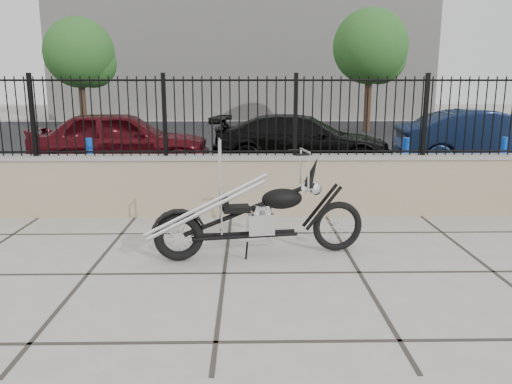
{
  "coord_description": "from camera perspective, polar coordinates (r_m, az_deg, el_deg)",
  "views": [
    {
      "loc": [
        0.26,
        -5.19,
        2.06
      ],
      "look_at": [
        0.37,
        0.87,
        0.73
      ],
      "focal_mm": 35.0,
      "sensor_mm": 36.0,
      "label": 1
    }
  ],
  "objects": [
    {
      "name": "iron_fence",
      "position": [
        7.71,
        -2.97,
        8.63
      ],
      "size": [
        14.0,
        0.08,
        1.2
      ],
      "primitive_type": "cube",
      "color": "black",
      "rests_on": "retaining_wall"
    },
    {
      "name": "bollard_b",
      "position": [
        10.16,
        16.64,
        3.08
      ],
      "size": [
        0.16,
        0.16,
        1.03
      ],
      "primitive_type": "cylinder",
      "rotation": [
        0.0,
        0.0,
        -0.4
      ],
      "color": "#0C63B7",
      "rests_on": "ground_plane"
    },
    {
      "name": "tree_left",
      "position": [
        22.92,
        -19.59,
        15.1
      ],
      "size": [
        2.91,
        2.91,
        4.91
      ],
      "rotation": [
        0.0,
        0.0,
        0.27
      ],
      "color": "#382619",
      "rests_on": "ground_plane"
    },
    {
      "name": "bollard_a",
      "position": [
        10.32,
        -18.38,
        3.07
      ],
      "size": [
        0.15,
        0.15,
        1.02
      ],
      "primitive_type": "cylinder",
      "rotation": [
        0.0,
        0.0,
        0.26
      ],
      "color": "blue",
      "rests_on": "ground_plane"
    },
    {
      "name": "ground_plane",
      "position": [
        5.59,
        -3.66,
        -9.28
      ],
      "size": [
        90.0,
        90.0,
        0.0
      ],
      "primitive_type": "plane",
      "color": "#99968E",
      "rests_on": "ground"
    },
    {
      "name": "parking_lot",
      "position": [
        17.81,
        -1.84,
        5.69
      ],
      "size": [
        30.0,
        30.0,
        0.0
      ],
      "primitive_type": "plane",
      "color": "black",
      "rests_on": "ground"
    },
    {
      "name": "chopper_motorcycle",
      "position": [
        5.91,
        0.05,
        -0.62
      ],
      "size": [
        2.47,
        0.82,
        1.46
      ],
      "primitive_type": null,
      "rotation": [
        0.0,
        0.0,
        0.16
      ],
      "color": "black",
      "rests_on": "ground_plane"
    },
    {
      "name": "bollard_c",
      "position": [
        11.23,
        26.33,
        3.1
      ],
      "size": [
        0.13,
        0.13,
        1.01
      ],
      "primitive_type": "cylinder",
      "rotation": [
        0.0,
        0.0,
        0.06
      ],
      "color": "blue",
      "rests_on": "ground_plane"
    },
    {
      "name": "car_blue",
      "position": [
        13.5,
        24.99,
        5.48
      ],
      "size": [
        4.47,
        1.96,
        1.43
      ],
      "primitive_type": "imported",
      "rotation": [
        0.0,
        0.0,
        1.46
      ],
      "color": "#0E1933",
      "rests_on": "parking_lot"
    },
    {
      "name": "background_building",
      "position": [
        31.75,
        -1.52,
        15.84
      ],
      "size": [
        22.0,
        6.0,
        8.0
      ],
      "primitive_type": "cube",
      "color": "beige",
      "rests_on": "ground_plane"
    },
    {
      "name": "retaining_wall",
      "position": [
        7.85,
        -2.88,
        0.74
      ],
      "size": [
        14.0,
        0.36,
        0.96
      ],
      "primitive_type": "cube",
      "color": "gray",
      "rests_on": "ground_plane"
    },
    {
      "name": "car_black",
      "position": [
        12.58,
        5.28,
        5.85
      ],
      "size": [
        4.68,
        2.48,
        1.29
      ],
      "primitive_type": "imported",
      "rotation": [
        0.0,
        0.0,
        1.42
      ],
      "color": "black",
      "rests_on": "parking_lot"
    },
    {
      "name": "car_red",
      "position": [
        12.49,
        -15.14,
        5.76
      ],
      "size": [
        4.38,
        2.16,
        1.44
      ],
      "primitive_type": "imported",
      "rotation": [
        0.0,
        0.0,
        1.68
      ],
      "color": "#43090F",
      "rests_on": "parking_lot"
    },
    {
      "name": "tree_right",
      "position": [
        22.4,
        12.94,
        16.28
      ],
      "size": [
        3.15,
        3.15,
        5.31
      ],
      "rotation": [
        0.0,
        0.0,
        -0.34
      ],
      "color": "#382619",
      "rests_on": "ground_plane"
    }
  ]
}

